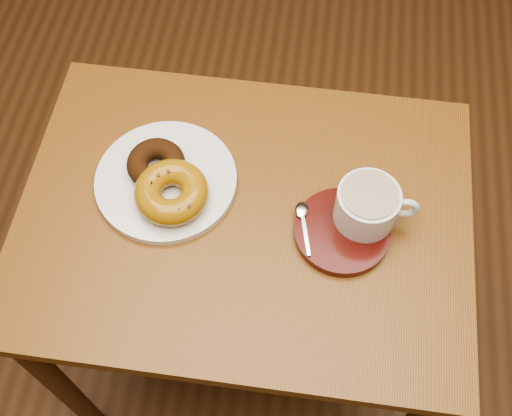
# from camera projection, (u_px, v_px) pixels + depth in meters

# --- Properties ---
(ground) EXTENTS (6.00, 6.00, 0.00)m
(ground) POSITION_uv_depth(u_px,v_px,m) (349.00, 365.00, 1.66)
(ground) COLOR #4E3018
(ground) RESTS_ON ground
(cafe_table) EXTENTS (0.76, 0.57, 0.71)m
(cafe_table) POSITION_uv_depth(u_px,v_px,m) (245.00, 243.00, 1.17)
(cafe_table) COLOR brown
(cafe_table) RESTS_ON ground
(donut_plate) EXTENTS (0.29, 0.29, 0.01)m
(donut_plate) POSITION_uv_depth(u_px,v_px,m) (166.00, 180.00, 1.09)
(donut_plate) COLOR silver
(donut_plate) RESTS_ON cafe_table
(donut_cinnamon) EXTENTS (0.11, 0.11, 0.04)m
(donut_cinnamon) POSITION_uv_depth(u_px,v_px,m) (156.00, 164.00, 1.08)
(donut_cinnamon) COLOR black
(donut_cinnamon) RESTS_ON donut_plate
(donut_caramel) EXTENTS (0.14, 0.14, 0.05)m
(donut_caramel) POSITION_uv_depth(u_px,v_px,m) (171.00, 192.00, 1.04)
(donut_caramel) COLOR #9C6B11
(donut_caramel) RESTS_ON donut_plate
(saucer) EXTENTS (0.18, 0.18, 0.02)m
(saucer) POSITION_uv_depth(u_px,v_px,m) (342.00, 231.00, 1.04)
(saucer) COLOR #3B0C08
(saucer) RESTS_ON cafe_table
(coffee_cup) EXTENTS (0.13, 0.10, 0.07)m
(coffee_cup) POSITION_uv_depth(u_px,v_px,m) (368.00, 205.00, 1.01)
(coffee_cup) COLOR silver
(coffee_cup) RESTS_ON saucer
(teaspoon) EXTENTS (0.03, 0.10, 0.01)m
(teaspoon) POSITION_uv_depth(u_px,v_px,m) (302.00, 215.00, 1.04)
(teaspoon) COLOR silver
(teaspoon) RESTS_ON saucer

